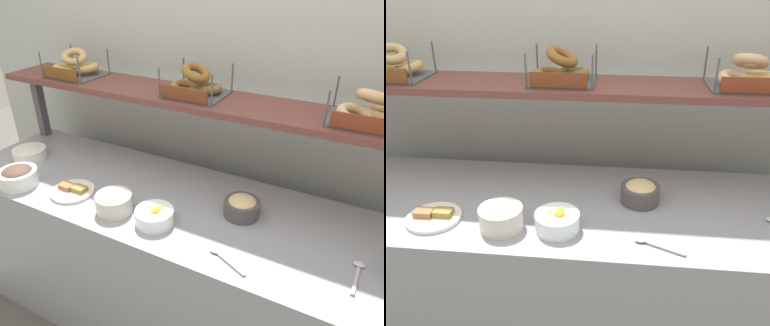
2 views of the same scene
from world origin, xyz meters
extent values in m
plane|color=#595651|center=(0.00, 0.00, 0.00)|extent=(8.00, 8.00, 0.00)
cube|color=#ADB4AB|center=(0.00, 0.55, 1.20)|extent=(3.52, 0.06, 2.40)
cube|color=gray|center=(0.00, 0.00, 0.42)|extent=(2.32, 0.70, 0.85)
cube|color=#4C4C51|center=(-1.10, 0.27, 1.05)|extent=(0.05, 0.05, 0.40)
cube|color=brown|center=(0.00, 0.27, 1.26)|extent=(2.28, 0.32, 0.03)
cylinder|color=white|center=(-0.73, -0.24, 0.89)|extent=(0.19, 0.19, 0.08)
ellipsoid|color=brown|center=(-0.73, -0.24, 0.92)|extent=(0.15, 0.15, 0.06)
cylinder|color=white|center=(0.04, -0.18, 0.88)|extent=(0.17, 0.17, 0.07)
sphere|color=orange|center=(0.04, -0.18, 0.91)|extent=(0.03, 0.03, 0.03)
sphere|color=orange|center=(0.04, -0.18, 0.91)|extent=(0.03, 0.03, 0.03)
sphere|color=#F7AA3D|center=(0.05, -0.16, 0.91)|extent=(0.04, 0.04, 0.04)
sphere|color=orange|center=(0.05, -0.19, 0.91)|extent=(0.05, 0.05, 0.05)
sphere|color=#F19A3C|center=(0.01, -0.17, 0.91)|extent=(0.03, 0.03, 0.03)
cylinder|color=white|center=(-0.92, -0.01, 0.88)|extent=(0.18, 0.18, 0.06)
ellipsoid|color=beige|center=(-0.92, -0.01, 0.90)|extent=(0.14, 0.14, 0.04)
cylinder|color=#484544|center=(0.35, 0.04, 0.89)|extent=(0.16, 0.16, 0.07)
ellipsoid|color=#D7B87A|center=(0.35, 0.04, 0.92)|extent=(0.12, 0.12, 0.05)
cylinder|color=silver|center=(-0.17, -0.19, 0.89)|extent=(0.16, 0.16, 0.08)
ellipsoid|color=beige|center=(-0.17, -0.19, 0.93)|extent=(0.13, 0.13, 0.06)
cylinder|color=white|center=(-0.44, -0.17, 0.86)|extent=(0.21, 0.21, 0.01)
cube|color=#966539|center=(-0.48, -0.17, 0.88)|extent=(0.07, 0.05, 0.02)
cube|color=olive|center=(-0.41, -0.16, 0.88)|extent=(0.07, 0.05, 0.02)
cube|color=#B7B7BC|center=(0.42, -0.26, 0.86)|extent=(0.13, 0.07, 0.01)
ellipsoid|color=#B7B7BC|center=(0.34, -0.23, 0.86)|extent=(0.04, 0.03, 0.01)
cube|color=#B7B7BC|center=(0.84, -0.14, 0.86)|extent=(0.02, 0.14, 0.01)
ellipsoid|color=#B7B7BC|center=(0.84, -0.05, 0.86)|extent=(0.04, 0.03, 0.01)
cube|color=#4C4C51|center=(-0.75, 0.27, 1.28)|extent=(0.28, 0.24, 0.01)
cylinder|color=#4C4C51|center=(-0.88, 0.16, 1.35)|extent=(0.01, 0.01, 0.14)
cylinder|color=#4C4C51|center=(-0.61, 0.16, 1.35)|extent=(0.01, 0.01, 0.14)
cylinder|color=#4C4C51|center=(-0.88, 0.39, 1.35)|extent=(0.01, 0.01, 0.14)
cylinder|color=#4C4C51|center=(-0.61, 0.39, 1.35)|extent=(0.01, 0.01, 0.14)
cube|color=brown|center=(-0.75, 0.15, 1.32)|extent=(0.24, 0.01, 0.06)
torus|color=tan|center=(-0.79, 0.24, 1.32)|extent=(0.20, 0.20, 0.06)
torus|color=tan|center=(-0.70, 0.31, 1.32)|extent=(0.16, 0.15, 0.06)
torus|color=tan|center=(-0.75, 0.27, 1.39)|extent=(0.20, 0.20, 0.09)
cube|color=#4C4C51|center=(0.00, 0.27, 1.28)|extent=(0.27, 0.24, 0.01)
cylinder|color=#4C4C51|center=(-0.13, 0.16, 1.35)|extent=(0.01, 0.01, 0.14)
cylinder|color=#4C4C51|center=(0.13, 0.16, 1.35)|extent=(0.01, 0.01, 0.14)
cylinder|color=#4C4C51|center=(-0.13, 0.39, 1.35)|extent=(0.01, 0.01, 0.14)
cylinder|color=#4C4C51|center=(0.13, 0.39, 1.35)|extent=(0.01, 0.01, 0.14)
cube|color=brown|center=(0.00, 0.15, 1.32)|extent=(0.23, 0.01, 0.06)
torus|color=brown|center=(-0.05, 0.24, 1.32)|extent=(0.18, 0.17, 0.06)
torus|color=brown|center=(0.04, 0.31, 1.31)|extent=(0.15, 0.15, 0.05)
torus|color=brown|center=(0.00, 0.27, 1.39)|extent=(0.17, 0.17, 0.09)
cube|color=#4C4C51|center=(0.76, 0.28, 1.28)|extent=(0.31, 0.24, 0.01)
cylinder|color=#4C4C51|center=(0.61, 0.16, 1.35)|extent=(0.01, 0.01, 0.14)
cylinder|color=#4C4C51|center=(0.61, 0.39, 1.35)|extent=(0.01, 0.01, 0.14)
cube|color=maroon|center=(0.76, 0.16, 1.32)|extent=(0.26, 0.01, 0.06)
torus|color=tan|center=(0.70, 0.25, 1.32)|extent=(0.20, 0.20, 0.06)
torus|color=tan|center=(0.80, 0.31, 1.31)|extent=(0.20, 0.19, 0.05)
torus|color=tan|center=(0.76, 0.28, 1.39)|extent=(0.18, 0.19, 0.09)
camera|label=1|loc=(0.76, -1.20, 1.82)|focal=33.77mm
camera|label=2|loc=(0.24, -1.39, 1.72)|focal=37.46mm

